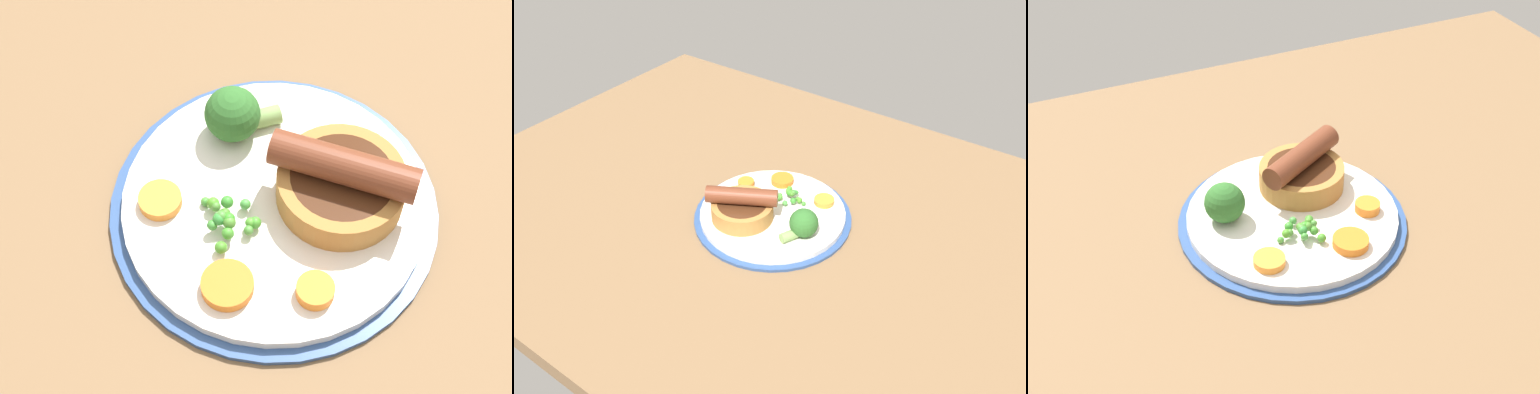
% 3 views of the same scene
% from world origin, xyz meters
% --- Properties ---
extents(dining_table, '(1.10, 0.80, 0.03)m').
position_xyz_m(dining_table, '(0.00, 0.00, 0.01)').
color(dining_table, brown).
rests_on(dining_table, ground).
extents(dinner_plate, '(0.25, 0.25, 0.01)m').
position_xyz_m(dinner_plate, '(0.02, -0.01, 0.04)').
color(dinner_plate, '#2D4C84').
rests_on(dinner_plate, dining_table).
extents(sausage_pudding, '(0.11, 0.10, 0.05)m').
position_xyz_m(sausage_pudding, '(-0.01, -0.05, 0.06)').
color(sausage_pudding, '#AD7538').
rests_on(sausage_pudding, dinner_plate).
extents(pea_pile, '(0.05, 0.05, 0.02)m').
position_xyz_m(pea_pile, '(0.02, 0.03, 0.05)').
color(pea_pile, '#448F28').
rests_on(pea_pile, dinner_plate).
extents(broccoli_floret_near, '(0.05, 0.06, 0.04)m').
position_xyz_m(broccoli_floret_near, '(0.09, -0.03, 0.07)').
color(broccoli_floret_near, '#2D6628').
rests_on(broccoli_floret_near, dinner_plate).
extents(carrot_slice_0, '(0.04, 0.04, 0.01)m').
position_xyz_m(carrot_slice_0, '(-0.06, 0.02, 0.05)').
color(carrot_slice_0, orange).
rests_on(carrot_slice_0, dinner_plate).
extents(carrot_slice_1, '(0.04, 0.04, 0.01)m').
position_xyz_m(carrot_slice_1, '(0.07, 0.05, 0.05)').
color(carrot_slice_1, orange).
rests_on(carrot_slice_1, dinner_plate).
extents(carrot_slice_2, '(0.04, 0.04, 0.01)m').
position_xyz_m(carrot_slice_2, '(-0.01, 0.06, 0.05)').
color(carrot_slice_2, orange).
rests_on(carrot_slice_2, dinner_plate).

